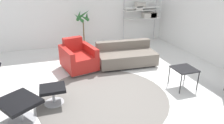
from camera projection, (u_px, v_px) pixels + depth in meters
ground_plane at (112, 88)px, 4.25m from camera, size 12.00×12.00×0.00m
wall_back at (81, 4)px, 6.61m from camera, size 12.00×0.09×2.80m
round_rug at (104, 97)px, 3.93m from camera, size 2.52×2.52×0.01m
ottoman at (53, 92)px, 3.64m from camera, size 0.45×0.39×0.34m
armchair_red at (78, 59)px, 5.07m from camera, size 0.91×1.05×0.76m
couch_low at (126, 56)px, 5.40m from camera, size 1.57×0.90×0.59m
side_table at (184, 70)px, 4.15m from camera, size 0.46×0.46×0.44m
potted_plant at (83, 31)px, 6.53m from camera, size 0.61×0.61×1.27m
shelf_unit at (144, 12)px, 7.11m from camera, size 1.31×0.28×1.82m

